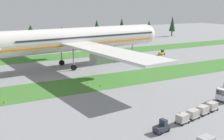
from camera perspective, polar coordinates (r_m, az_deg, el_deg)
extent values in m
cube|color=#3D752D|center=(68.91, -2.95, -2.49)|extent=(320.00, 13.39, 0.01)
cube|color=#3D752D|center=(104.43, -12.15, 2.63)|extent=(320.00, 13.39, 0.01)
cylinder|color=silver|center=(85.98, -6.74, 6.35)|extent=(53.71, 12.53, 6.94)
sphere|color=silver|center=(101.07, 6.84, 7.36)|extent=(6.80, 6.80, 6.80)
cube|color=orange|center=(86.13, -6.72, 5.55)|extent=(52.43, 12.53, 0.36)
cube|color=#283342|center=(87.43, -4.86, 7.08)|extent=(47.25, 11.91, 0.44)
cube|color=silver|center=(104.12, -13.86, 6.86)|extent=(12.17, 36.42, 0.62)
cylinder|color=#A3A3A8|center=(99.89, -12.01, 5.38)|extent=(5.57, 4.35, 3.82)
cube|color=silver|center=(66.24, -0.56, 3.81)|extent=(12.17, 36.42, 0.62)
cylinder|color=#A3A3A8|center=(71.74, -2.10, 2.68)|extent=(5.57, 4.35, 3.82)
cylinder|color=#A3A3A8|center=(97.90, 4.18, 4.59)|extent=(0.44, 0.44, 6.86)
cylinder|color=black|center=(98.46, 4.15, 2.62)|extent=(1.24, 0.54, 1.20)
cylinder|color=#A3A3A8|center=(88.47, -10.36, 3.58)|extent=(0.44, 0.44, 6.61)
cylinder|color=black|center=(89.07, -10.28, 1.48)|extent=(1.75, 0.77, 1.70)
cylinder|color=#A3A3A8|center=(81.04, -7.94, 2.79)|extent=(0.44, 0.44, 6.61)
cylinder|color=black|center=(81.69, -7.86, 0.51)|extent=(1.75, 0.77, 1.70)
cube|color=#2D333D|center=(43.02, 10.12, -11.64)|extent=(2.80, 1.78, 0.77)
cube|color=#283342|center=(42.96, 10.50, -10.48)|extent=(0.90, 1.21, 0.90)
cylinder|color=black|center=(42.23, 9.86, -12.70)|extent=(0.63, 0.31, 0.60)
cylinder|color=black|center=(42.87, 8.72, -12.24)|extent=(0.63, 0.31, 0.60)
cylinder|color=black|center=(43.51, 11.45, -11.96)|extent=(0.63, 0.31, 0.60)
cylinder|color=black|center=(44.14, 10.32, -11.53)|extent=(0.63, 0.31, 0.60)
cube|color=#A3A3A8|center=(46.85, 14.21, -10.10)|extent=(2.45, 1.90, 0.10)
cube|color=#ADA89E|center=(46.62, 14.26, -9.42)|extent=(2.16, 1.67, 1.10)
cylinder|color=black|center=(45.94, 14.27, -10.86)|extent=(0.42, 0.20, 0.40)
cylinder|color=black|center=(46.68, 12.89, -10.38)|extent=(0.42, 0.20, 0.40)
cylinder|color=black|center=(47.21, 15.50, -10.26)|extent=(0.42, 0.20, 0.40)
cylinder|color=black|center=(47.93, 14.13, -9.81)|extent=(0.42, 0.20, 0.40)
cube|color=#A3A3A8|center=(49.08, 16.25, -9.14)|extent=(2.45, 1.90, 0.10)
cube|color=#ADA89E|center=(48.86, 16.30, -8.48)|extent=(2.16, 1.67, 1.10)
cylinder|color=black|center=(48.15, 16.35, -9.84)|extent=(0.42, 0.20, 0.40)
cylinder|color=black|center=(48.86, 15.00, -9.41)|extent=(0.42, 0.20, 0.40)
cylinder|color=black|center=(49.46, 17.46, -9.29)|extent=(0.42, 0.20, 0.40)
cylinder|color=black|center=(50.15, 16.12, -8.88)|extent=(0.42, 0.20, 0.40)
cube|color=#A3A3A8|center=(51.37, 18.10, -8.25)|extent=(2.45, 1.90, 0.10)
cube|color=#ADA89E|center=(51.16, 18.14, -7.62)|extent=(2.16, 1.67, 1.10)
cylinder|color=black|center=(50.44, 18.23, -8.90)|extent=(0.42, 0.20, 0.40)
cylinder|color=black|center=(51.11, 16.91, -8.51)|extent=(0.42, 0.20, 0.40)
cylinder|color=black|center=(51.78, 19.23, -8.40)|extent=(0.42, 0.20, 0.40)
cylinder|color=black|center=(52.44, 17.94, -8.03)|extent=(0.42, 0.20, 0.40)
cube|color=#A3A3A8|center=(53.72, 19.78, -7.43)|extent=(2.45, 1.90, 0.10)
cube|color=#ADA89E|center=(53.52, 19.83, -6.83)|extent=(2.16, 1.67, 1.10)
cylinder|color=black|center=(52.78, 19.94, -8.04)|extent=(0.42, 0.20, 0.40)
cylinder|color=black|center=(53.43, 18.66, -7.68)|extent=(0.42, 0.20, 0.40)
cylinder|color=black|center=(54.16, 20.85, -7.58)|extent=(0.42, 0.20, 0.40)
cylinder|color=black|center=(54.79, 19.59, -7.23)|extent=(0.42, 0.20, 0.40)
cube|color=silver|center=(58.95, 22.01, -4.59)|extent=(2.41, 2.50, 2.20)
cube|color=#283342|center=(57.97, 21.46, -4.38)|extent=(0.28, 2.07, 0.97)
cylinder|color=black|center=(59.63, 21.01, -5.41)|extent=(0.98, 0.39, 0.96)
cube|color=yellow|center=(107.89, 10.16, 3.42)|extent=(2.72, 1.57, 0.77)
cube|color=#283342|center=(108.02, 10.32, 3.88)|extent=(0.81, 1.16, 0.90)
cylinder|color=black|center=(106.94, 10.01, 3.13)|extent=(0.62, 0.26, 0.60)
cylinder|color=black|center=(107.71, 9.60, 3.22)|extent=(0.62, 0.26, 0.60)
cylinder|color=black|center=(108.20, 10.70, 3.22)|extent=(0.62, 0.26, 0.60)
cylinder|color=black|center=(108.97, 10.29, 3.31)|extent=(0.62, 0.26, 0.60)
cylinder|color=black|center=(47.28, 13.81, -9.82)|extent=(0.18, 0.18, 0.85)
cylinder|color=black|center=(47.10, 13.68, -9.90)|extent=(0.18, 0.18, 0.85)
cylinder|color=orange|center=(46.92, 13.79, -9.04)|extent=(0.36, 0.36, 0.62)
sphere|color=tan|center=(46.75, 13.83, -8.51)|extent=(0.24, 0.24, 0.24)
cylinder|color=orange|center=(47.12, 13.93, -8.99)|extent=(0.10, 0.10, 0.58)
cylinder|color=orange|center=(46.74, 13.66, -9.16)|extent=(0.10, 0.10, 0.58)
cone|color=orange|center=(65.25, -2.26, -3.17)|extent=(0.44, 0.44, 0.48)
cone|color=orange|center=(63.42, -5.24, -3.61)|extent=(0.44, 0.44, 0.66)
cone|color=orange|center=(58.37, -21.11, -6.01)|extent=(0.44, 0.44, 0.58)
cylinder|color=#4C3823|center=(136.49, -16.19, 5.57)|extent=(0.70, 0.70, 3.49)
cone|color=#1E4223|center=(135.98, -16.32, 7.59)|extent=(6.22, 6.22, 6.19)
cylinder|color=#4C3823|center=(141.80, -10.20, 6.07)|extent=(0.70, 0.70, 3.08)
cone|color=#1E4223|center=(141.36, -10.27, 7.73)|extent=(3.60, 3.60, 5.20)
cylinder|color=#4C3823|center=(146.66, -3.10, 6.63)|extent=(0.70, 0.70, 3.82)
cone|color=#1E4223|center=(146.13, -3.13, 8.82)|extent=(4.36, 4.36, 7.41)
cylinder|color=#4C3823|center=(154.71, 2.00, 6.88)|extent=(0.70, 0.70, 3.23)
cone|color=#1E4223|center=(154.18, 2.02, 9.03)|extent=(4.83, 4.83, 8.40)
cylinder|color=#4C3823|center=(166.61, 7.54, 7.18)|extent=(0.70, 0.70, 2.97)
cone|color=#1E4223|center=(166.18, 7.59, 8.89)|extent=(3.87, 3.87, 6.99)
cylinder|color=#4C3823|center=(174.97, 12.18, 7.31)|extent=(0.70, 0.70, 3.13)
cone|color=#1E4223|center=(174.49, 12.28, 9.28)|extent=(3.73, 3.73, 8.98)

